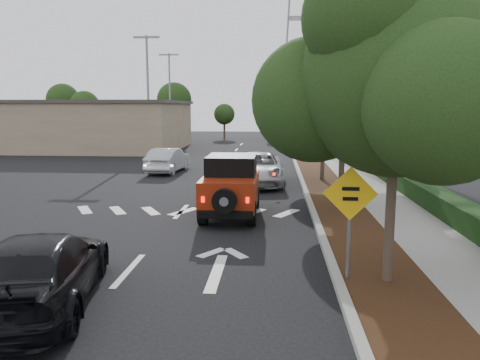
# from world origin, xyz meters

# --- Properties ---
(ground) EXTENTS (120.00, 120.00, 0.00)m
(ground) POSITION_xyz_m (0.00, 0.00, 0.00)
(ground) COLOR black
(ground) RESTS_ON ground
(curb) EXTENTS (0.20, 70.00, 0.15)m
(curb) POSITION_xyz_m (4.60, 12.00, 0.07)
(curb) COLOR #9E9B93
(curb) RESTS_ON ground
(planting_strip) EXTENTS (1.80, 70.00, 0.12)m
(planting_strip) POSITION_xyz_m (5.60, 12.00, 0.06)
(planting_strip) COLOR black
(planting_strip) RESTS_ON ground
(sidewalk) EXTENTS (2.00, 70.00, 0.12)m
(sidewalk) POSITION_xyz_m (7.50, 12.00, 0.06)
(sidewalk) COLOR gray
(sidewalk) RESTS_ON ground
(hedge) EXTENTS (0.80, 70.00, 0.80)m
(hedge) POSITION_xyz_m (8.90, 12.00, 0.40)
(hedge) COLOR black
(hedge) RESTS_ON ground
(commercial_building) EXTENTS (22.00, 12.00, 4.00)m
(commercial_building) POSITION_xyz_m (-16.00, 30.00, 2.00)
(commercial_building) COLOR #836F5B
(commercial_building) RESTS_ON ground
(transmission_tower) EXTENTS (7.00, 4.00, 28.00)m
(transmission_tower) POSITION_xyz_m (6.00, 48.00, 0.00)
(transmission_tower) COLOR slate
(transmission_tower) RESTS_ON ground
(street_tree_near) EXTENTS (3.80, 3.80, 5.92)m
(street_tree_near) POSITION_xyz_m (5.60, -0.50, 0.00)
(street_tree_near) COLOR black
(street_tree_near) RESTS_ON ground
(street_tree_mid) EXTENTS (3.20, 3.20, 5.32)m
(street_tree_mid) POSITION_xyz_m (5.60, 6.50, 0.00)
(street_tree_mid) COLOR black
(street_tree_mid) RESTS_ON ground
(street_tree_far) EXTENTS (3.40, 3.40, 5.62)m
(street_tree_far) POSITION_xyz_m (5.60, 13.00, 0.00)
(street_tree_far) COLOR black
(street_tree_far) RESTS_ON ground
(light_pole_a) EXTENTS (2.00, 0.22, 9.00)m
(light_pole_a) POSITION_xyz_m (-6.50, 26.00, 0.00)
(light_pole_a) COLOR slate
(light_pole_a) RESTS_ON ground
(light_pole_b) EXTENTS (2.00, 0.22, 9.00)m
(light_pole_b) POSITION_xyz_m (-7.50, 38.00, 0.00)
(light_pole_b) COLOR slate
(light_pole_b) RESTS_ON ground
(red_jeep) EXTENTS (1.80, 4.00, 2.03)m
(red_jeep) POSITION_xyz_m (1.82, 5.64, 1.03)
(red_jeep) COLOR black
(red_jeep) RESTS_ON ground
(silver_suv_ahead) EXTENTS (2.53, 5.38, 1.49)m
(silver_suv_ahead) POSITION_xyz_m (2.44, 12.18, 0.74)
(silver_suv_ahead) COLOR #AFB2B8
(silver_suv_ahead) RESTS_ON ground
(black_suv_oncoming) EXTENTS (2.82, 5.02, 1.37)m
(black_suv_oncoming) POSITION_xyz_m (-1.02, -1.96, 0.69)
(black_suv_oncoming) COLOR black
(black_suv_oncoming) RESTS_ON ground
(silver_sedan_oncoming) EXTENTS (1.77, 4.25, 1.37)m
(silver_sedan_oncoming) POSITION_xyz_m (-2.73, 15.89, 0.68)
(silver_sedan_oncoming) COLOR #ACAFB4
(silver_sedan_oncoming) RESTS_ON ground
(parked_suv) EXTENTS (4.30, 2.91, 1.36)m
(parked_suv) POSITION_xyz_m (-7.42, 25.75, 0.68)
(parked_suv) COLOR #B6B8BE
(parked_suv) RESTS_ON ground
(speed_hump_sign) EXTENTS (1.10, 0.10, 2.35)m
(speed_hump_sign) POSITION_xyz_m (4.80, -0.46, 1.62)
(speed_hump_sign) COLOR slate
(speed_hump_sign) RESTS_ON ground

